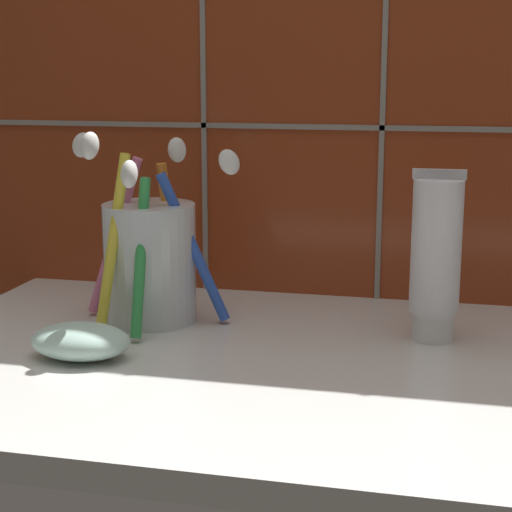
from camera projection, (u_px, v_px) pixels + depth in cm
name	position (u px, v px, depth cm)	size (l,w,h in cm)	color
sink_counter	(330.00, 374.00, 64.87)	(68.72, 39.56, 2.00)	silver
tile_wall_backsplash	(366.00, 64.00, 78.97)	(78.72, 1.72, 48.28)	#933819
toothbrush_cup	(149.00, 258.00, 74.14)	(15.55, 12.37, 17.12)	silver
toothpaste_tube	(436.00, 257.00, 68.59)	(4.21, 4.01, 13.98)	white
soap_bar	(81.00, 341.00, 65.20)	(7.83, 5.54, 2.71)	silver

